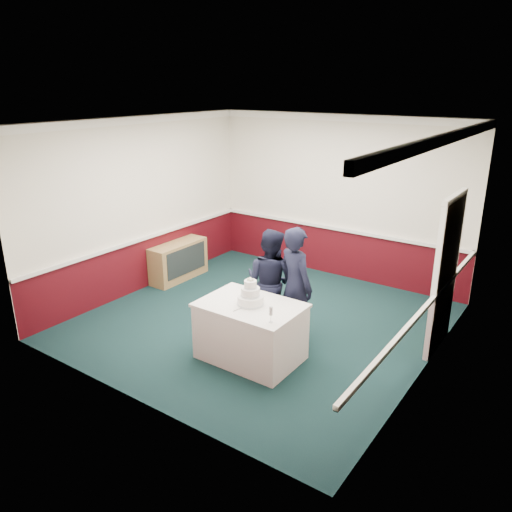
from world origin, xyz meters
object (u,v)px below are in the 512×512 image
Objects in this scene: cake_knife at (239,309)px; person_woman at (295,286)px; person_man at (270,281)px; cake_table at (251,331)px; sideboard at (179,261)px; wedding_cake at (250,296)px; champagne_flute at (271,312)px.

cake_knife is 0.13× the size of person_woman.
cake_knife is 0.14× the size of person_man.
person_woman reaches higher than cake_table.
person_woman is at bearing -15.32° from sideboard.
person_woman is (3.01, -0.83, 0.50)m from sideboard.
wedding_cake reaches higher than champagne_flute.
sideboard is at bearing 150.57° from champagne_flute.
sideboard is 5.85× the size of champagne_flute.
wedding_cake is 1.65× the size of cake_knife.
cake_table is 6.44× the size of champagne_flute.
cake_table is 0.78× the size of person_woman.
champagne_flute is at bearing 121.28° from person_man.
cake_table is 6.00× the size of cake_knife.
champagne_flute is (0.50, -0.28, 0.53)m from cake_table.
person_man is 0.93× the size of person_woman.
cake_knife is at bearing 95.36° from person_woman.
cake_knife is 0.98m from person_woman.
cake_table is at bearing 91.38° from cake_knife.
cake_knife is (2.75, -1.77, 0.44)m from sideboard.
champagne_flute is (0.53, -0.08, 0.14)m from cake_knife.
person_man is at bearing 123.79° from champagne_flute.
wedding_cake is 0.23× the size of person_man.
person_woman is (0.23, 0.75, -0.05)m from wedding_cake.
person_man is (-0.73, 1.09, -0.14)m from champagne_flute.
sideboard is 3.24m from wedding_cake.
cake_table is 3.63× the size of wedding_cake.
sideboard is 3.81m from champagne_flute.
person_man is 0.47m from person_woman.
sideboard is 3.16m from person_woman.
wedding_cake is 1.78× the size of champagne_flute.
cake_table is 0.84× the size of person_man.
wedding_cake is at bearing 91.38° from cake_knife.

